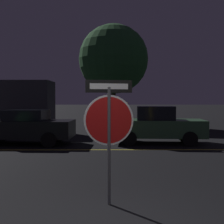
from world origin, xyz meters
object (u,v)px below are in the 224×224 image
object	(u,v)px
passing_car_2	(24,127)
passing_car_3	(157,125)
tree_0	(114,59)
stop_sign	(109,119)

from	to	relation	value
passing_car_2	passing_car_3	xyz separation A→B (m)	(5.60, 0.24, 0.04)
passing_car_2	passing_car_3	world-z (taller)	passing_car_3
tree_0	passing_car_3	bearing A→B (deg)	-79.94
stop_sign	tree_0	xyz separation A→B (m)	(0.30, 17.68, 3.37)
stop_sign	tree_0	bearing A→B (deg)	77.90
passing_car_3	tree_0	size ratio (longest dim) A/B	0.55
passing_car_3	tree_0	world-z (taller)	tree_0
passing_car_2	passing_car_3	distance (m)	5.61
stop_sign	passing_car_2	size ratio (longest dim) A/B	0.52
stop_sign	passing_car_3	bearing A→B (deg)	64.16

